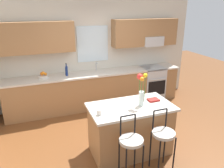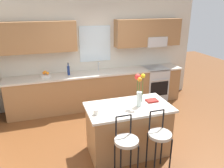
{
  "view_description": "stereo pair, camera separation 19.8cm",
  "coord_description": "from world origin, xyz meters",
  "px_view_note": "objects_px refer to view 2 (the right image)",
  "views": [
    {
      "loc": [
        -1.51,
        -3.55,
        2.58
      ],
      "look_at": [
        -0.0,
        0.55,
        1.0
      ],
      "focal_mm": 35.89,
      "sensor_mm": 36.0,
      "label": 1
    },
    {
      "loc": [
        -1.33,
        -3.62,
        2.58
      ],
      "look_at": [
        -0.0,
        0.55,
        1.0
      ],
      "focal_mm": 35.89,
      "sensor_mm": 36.0,
      "label": 2
    }
  ],
  "objects_px": {
    "kitchen_island": "(128,129)",
    "bar_stool_near": "(126,144)",
    "mug_ceramic": "(96,112)",
    "fruit_bowl_oranges": "(46,75)",
    "bottle_olive_oil": "(68,70)",
    "flower_vase": "(139,89)",
    "cookbook": "(152,101)",
    "oven_range": "(154,83)",
    "bar_stool_middle": "(159,137)"
  },
  "relations": [
    {
      "from": "kitchen_island",
      "to": "flower_vase",
      "type": "xyz_separation_m",
      "value": [
        0.17,
        -0.04,
        0.76
      ]
    },
    {
      "from": "flower_vase",
      "to": "mug_ceramic",
      "type": "distance_m",
      "value": 0.82
    },
    {
      "from": "bar_stool_near",
      "to": "bottle_olive_oil",
      "type": "bearing_deg",
      "value": 99.88
    },
    {
      "from": "fruit_bowl_oranges",
      "to": "bar_stool_near",
      "type": "bearing_deg",
      "value": -69.45
    },
    {
      "from": "bar_stool_middle",
      "to": "fruit_bowl_oranges",
      "type": "distance_m",
      "value": 3.16
    },
    {
      "from": "kitchen_island",
      "to": "bar_stool_near",
      "type": "bearing_deg",
      "value": -113.94
    },
    {
      "from": "oven_range",
      "to": "bar_stool_near",
      "type": "distance_m",
      "value": 3.29
    },
    {
      "from": "bar_stool_near",
      "to": "mug_ceramic",
      "type": "relative_size",
      "value": 11.58
    },
    {
      "from": "mug_ceramic",
      "to": "bottle_olive_oil",
      "type": "bearing_deg",
      "value": 93.67
    },
    {
      "from": "flower_vase",
      "to": "bottle_olive_oil",
      "type": "height_order",
      "value": "flower_vase"
    },
    {
      "from": "bar_stool_middle",
      "to": "mug_ceramic",
      "type": "distance_m",
      "value": 1.06
    },
    {
      "from": "flower_vase",
      "to": "bottle_olive_oil",
      "type": "bearing_deg",
      "value": 113.16
    },
    {
      "from": "bar_stool_near",
      "to": "flower_vase",
      "type": "bearing_deg",
      "value": 52.69
    },
    {
      "from": "kitchen_island",
      "to": "bar_stool_near",
      "type": "height_order",
      "value": "bar_stool_near"
    },
    {
      "from": "kitchen_island",
      "to": "bar_stool_middle",
      "type": "height_order",
      "value": "bar_stool_middle"
    },
    {
      "from": "fruit_bowl_oranges",
      "to": "bottle_olive_oil",
      "type": "distance_m",
      "value": 0.55
    },
    {
      "from": "bar_stool_middle",
      "to": "bottle_olive_oil",
      "type": "height_order",
      "value": "bottle_olive_oil"
    },
    {
      "from": "cookbook",
      "to": "oven_range",
      "type": "bearing_deg",
      "value": 60.49
    },
    {
      "from": "kitchen_island",
      "to": "fruit_bowl_oranges",
      "type": "xyz_separation_m",
      "value": [
        -1.29,
        2.1,
        0.51
      ]
    },
    {
      "from": "kitchen_island",
      "to": "bar_stool_middle",
      "type": "bearing_deg",
      "value": -66.06
    },
    {
      "from": "flower_vase",
      "to": "mug_ceramic",
      "type": "height_order",
      "value": "flower_vase"
    },
    {
      "from": "bar_stool_near",
      "to": "flower_vase",
      "type": "relative_size",
      "value": 1.79
    },
    {
      "from": "bottle_olive_oil",
      "to": "oven_range",
      "type": "bearing_deg",
      "value": -0.6
    },
    {
      "from": "kitchen_island",
      "to": "mug_ceramic",
      "type": "relative_size",
      "value": 16.16
    },
    {
      "from": "kitchen_island",
      "to": "bottle_olive_oil",
      "type": "relative_size",
      "value": 4.73
    },
    {
      "from": "oven_range",
      "to": "bar_stool_near",
      "type": "xyz_separation_m",
      "value": [
        -1.89,
        -2.69,
        0.18
      ]
    },
    {
      "from": "oven_range",
      "to": "bottle_olive_oil",
      "type": "distance_m",
      "value": 2.43
    },
    {
      "from": "bar_stool_near",
      "to": "bar_stool_middle",
      "type": "bearing_deg",
      "value": 0.0
    },
    {
      "from": "mug_ceramic",
      "to": "kitchen_island",
      "type": "bearing_deg",
      "value": 11.57
    },
    {
      "from": "flower_vase",
      "to": "cookbook",
      "type": "relative_size",
      "value": 2.91
    },
    {
      "from": "bar_stool_near",
      "to": "cookbook",
      "type": "xyz_separation_m",
      "value": [
        0.75,
        0.68,
        0.3
      ]
    },
    {
      "from": "mug_ceramic",
      "to": "fruit_bowl_oranges",
      "type": "bearing_deg",
      "value": 107.21
    },
    {
      "from": "oven_range",
      "to": "flower_vase",
      "type": "relative_size",
      "value": 1.58
    },
    {
      "from": "cookbook",
      "to": "kitchen_island",
      "type": "bearing_deg",
      "value": -172.43
    },
    {
      "from": "mug_ceramic",
      "to": "bottle_olive_oil",
      "type": "xyz_separation_m",
      "value": [
        -0.14,
        2.22,
        0.08
      ]
    },
    {
      "from": "oven_range",
      "to": "kitchen_island",
      "type": "height_order",
      "value": "same"
    },
    {
      "from": "kitchen_island",
      "to": "cookbook",
      "type": "height_order",
      "value": "cookbook"
    },
    {
      "from": "bar_stool_middle",
      "to": "fruit_bowl_oranges",
      "type": "height_order",
      "value": "fruit_bowl_oranges"
    },
    {
      "from": "bar_stool_near",
      "to": "kitchen_island",
      "type": "bearing_deg",
      "value": 66.06
    },
    {
      "from": "mug_ceramic",
      "to": "fruit_bowl_oranges",
      "type": "relative_size",
      "value": 0.37
    },
    {
      "from": "cookbook",
      "to": "flower_vase",
      "type": "bearing_deg",
      "value": -161.42
    },
    {
      "from": "bottle_olive_oil",
      "to": "bar_stool_middle",
      "type": "bearing_deg",
      "value": -69.35
    },
    {
      "from": "bar_stool_near",
      "to": "bottle_olive_oil",
      "type": "relative_size",
      "value": 3.39
    },
    {
      "from": "bar_stool_middle",
      "to": "cookbook",
      "type": "bearing_deg",
      "value": 73.63
    },
    {
      "from": "bottle_olive_oil",
      "to": "flower_vase",
      "type": "bearing_deg",
      "value": -66.84
    },
    {
      "from": "kitchen_island",
      "to": "cookbook",
      "type": "relative_size",
      "value": 7.27
    },
    {
      "from": "kitchen_island",
      "to": "fruit_bowl_oranges",
      "type": "bearing_deg",
      "value": 121.65
    },
    {
      "from": "cookbook",
      "to": "mug_ceramic",
      "type": "bearing_deg",
      "value": -170.18
    },
    {
      "from": "flower_vase",
      "to": "bottle_olive_oil",
      "type": "distance_m",
      "value": 2.33
    },
    {
      "from": "flower_vase",
      "to": "cookbook",
      "type": "bearing_deg",
      "value": 18.58
    }
  ]
}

